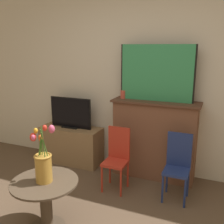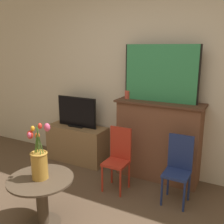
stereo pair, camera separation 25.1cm
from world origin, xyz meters
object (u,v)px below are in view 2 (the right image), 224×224
Objects in this scene: chair_red at (118,156)px; chair_blue at (178,166)px; tv_monitor at (77,112)px; painting at (160,74)px; vase_tulips at (39,161)px.

chair_red is 0.72m from chair_blue.
chair_blue is (1.63, -0.38, -0.33)m from tv_monitor.
chair_blue is (0.39, -0.42, -0.96)m from painting.
tv_monitor is at bearing 166.91° from chair_blue.
painting is 1.23× the size of chair_red.
chair_red is at bearing -25.79° from tv_monitor.
painting is 1.43× the size of tv_monitor.
tv_monitor is 1.70m from chair_blue.
painting is 1.75m from vase_tulips.
tv_monitor is 1.18× the size of vase_tulips.
chair_red is at bearing 70.93° from vase_tulips.
chair_blue is at bearing 5.02° from chair_red.
tv_monitor reaches higher than chair_blue.
vase_tulips is (0.58, -1.41, -0.08)m from tv_monitor.
tv_monitor is at bearing -177.86° from painting.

